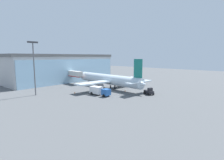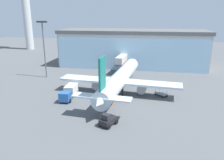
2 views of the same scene
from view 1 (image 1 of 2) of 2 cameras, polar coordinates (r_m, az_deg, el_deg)
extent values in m
plane|color=#545659|center=(63.63, 0.84, -3.32)|extent=(240.00, 240.00, 0.00)
cube|color=#B2B2B2|center=(89.81, -15.46, 3.49)|extent=(52.43, 18.60, 12.00)
cube|color=#9CC7E3|center=(83.17, -12.32, 2.86)|extent=(50.62, 2.79, 10.80)
cube|color=#5B5B5B|center=(89.60, -15.61, 7.71)|extent=(53.47, 18.97, 1.20)
cube|color=beige|center=(80.13, -12.66, 2.08)|extent=(2.70, 12.36, 2.40)
cube|color=red|center=(80.24, -12.64, 1.33)|extent=(2.75, 12.37, 0.30)
cylinder|color=#4C4C51|center=(84.41, -14.22, 0.33)|extent=(0.70, 0.70, 3.37)
cylinder|color=#59595E|center=(59.52, -24.05, 3.13)|extent=(0.36, 0.36, 16.24)
cube|color=#333338|center=(59.54, -24.50, 11.18)|extent=(3.20, 0.40, 0.50)
cylinder|color=silver|center=(66.94, -1.30, 0.24)|extent=(5.28, 31.89, 3.75)
cone|color=silver|center=(79.37, -9.00, 1.32)|extent=(3.89, 3.18, 3.75)
cone|color=silver|center=(56.28, 9.58, -1.29)|extent=(3.56, 4.16, 3.38)
cube|color=silver|center=(65.83, -0.38, -0.21)|extent=(29.37, 5.60, 0.50)
cube|color=silver|center=(56.80, 8.79, -0.62)|extent=(11.10, 2.93, 0.30)
cube|color=#197266|center=(56.65, 8.48, 3.76)|extent=(0.51, 3.21, 6.01)
cylinder|color=gray|center=(62.82, -4.39, -1.87)|extent=(2.25, 3.30, 2.10)
cylinder|color=gray|center=(70.23, 2.66, -0.83)|extent=(2.25, 3.30, 2.10)
cylinder|color=black|center=(64.72, -0.50, -2.41)|extent=(0.50, 0.50, 1.60)
cylinder|color=black|center=(66.24, 0.93, -2.18)|extent=(0.50, 0.50, 1.60)
cylinder|color=black|center=(77.27, -7.70, -0.82)|extent=(0.40, 0.40, 1.60)
cube|color=#2659A5|center=(53.29, -1.96, -3.96)|extent=(2.36, 2.36, 1.90)
cube|color=white|center=(56.08, -5.18, -3.25)|extent=(2.50, 4.15, 2.20)
cylinder|color=black|center=(54.30, -1.18, -4.77)|extent=(0.37, 0.92, 0.90)
cylinder|color=black|center=(52.69, -2.75, -5.16)|extent=(0.37, 0.92, 0.90)
cylinder|color=black|center=(57.75, -5.10, -4.04)|extent=(0.37, 0.92, 0.90)
cylinder|color=black|center=(56.25, -6.68, -4.38)|extent=(0.37, 0.92, 0.90)
cube|color=gray|center=(74.09, 4.68, -1.37)|extent=(3.18, 3.01, 0.16)
cylinder|color=black|center=(73.23, 3.93, -1.70)|extent=(0.42, 0.37, 0.44)
cylinder|color=gray|center=(73.10, 3.93, -1.06)|extent=(0.08, 0.08, 0.90)
cylinder|color=black|center=(74.62, 3.72, -1.52)|extent=(0.42, 0.37, 0.44)
cylinder|color=gray|center=(74.50, 3.73, -0.89)|extent=(0.08, 0.08, 0.90)
cylinder|color=black|center=(73.68, 5.64, -1.67)|extent=(0.42, 0.37, 0.44)
cylinder|color=gray|center=(73.55, 5.65, -1.03)|extent=(0.08, 0.08, 0.90)
cylinder|color=black|center=(75.06, 5.40, -1.49)|extent=(0.42, 0.37, 0.44)
cylinder|color=gray|center=(74.94, 5.41, -0.86)|extent=(0.08, 0.08, 0.90)
cube|color=black|center=(57.44, 11.93, -3.83)|extent=(2.90, 3.65, 0.90)
cube|color=#26262B|center=(56.75, 12.33, -3.01)|extent=(1.68, 1.47, 1.00)
cylinder|color=black|center=(57.93, 10.55, -4.15)|extent=(0.63, 0.87, 0.80)
cylinder|color=black|center=(58.94, 12.01, -3.99)|extent=(0.63, 0.87, 0.80)
cylinder|color=black|center=(56.13, 11.82, -4.57)|extent=(0.63, 0.87, 0.80)
cylinder|color=black|center=(57.16, 13.31, -4.39)|extent=(0.63, 0.87, 0.80)
cone|color=orange|center=(61.66, 4.30, -3.44)|extent=(0.36, 0.36, 0.55)
cone|color=orange|center=(59.49, -12.04, -4.00)|extent=(0.36, 0.36, 0.55)
camera|label=2|loc=(56.40, 48.42, 11.51)|focal=35.00mm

